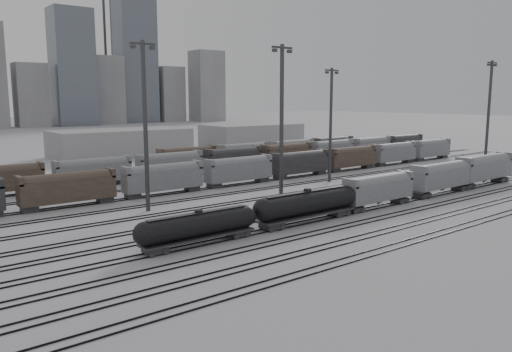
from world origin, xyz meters
TOP-DOWN VIEW (x-y plane):
  - ground at (0.00, 0.00)m, footprint 900.00×900.00m
  - tracks at (0.00, 17.50)m, footprint 220.00×71.50m
  - tank_car_a at (-20.57, 1.00)m, footprint 16.63×2.77m
  - tank_car_b at (-2.68, 1.00)m, footprint 18.78×3.13m
  - hopper_car_a at (13.10, 1.00)m, footprint 14.34×2.85m
  - hopper_car_b at (31.39, 1.00)m, footprint 15.80×3.14m
  - hopper_car_c at (46.48, 1.00)m, footprint 16.69×3.32m
  - light_mast_b at (-17.19, 21.52)m, footprint 4.14×0.66m
  - light_mast_c at (2.22, 12.32)m, footprint 4.13×0.66m
  - light_mast_d at (25.11, 23.16)m, footprint 3.75×0.60m
  - light_mast_e at (68.65, 12.28)m, footprint 4.20×0.67m
  - bg_string_near at (8.00, 32.00)m, footprint 151.00×3.00m
  - bg_string_mid at (18.00, 48.00)m, footprint 151.00×3.00m
  - bg_string_far at (35.50, 56.00)m, footprint 66.00×3.00m
  - warehouse_mid at (10.00, 95.00)m, footprint 40.00×18.00m
  - warehouse_right at (60.00, 95.00)m, footprint 35.00×18.00m
  - crane_right at (91.26, 305.00)m, footprint 42.00×1.80m

SIDE VIEW (x-z plane):
  - ground at x=0.00m, z-range 0.00..0.00m
  - tracks at x=0.00m, z-range 0.00..0.16m
  - tank_car_a at x=-20.57m, z-range 0.32..4.43m
  - tank_car_b at x=-2.68m, z-range 0.36..5.01m
  - bg_string_far at x=35.50m, z-range 0.00..5.60m
  - bg_string_near at x=8.00m, z-range 0.00..5.60m
  - bg_string_mid at x=18.00m, z-range 0.00..5.60m
  - hopper_car_a at x=13.10m, z-range 0.60..5.73m
  - hopper_car_b at x=31.39m, z-range 0.67..6.31m
  - hopper_car_c at x=46.48m, z-range 0.70..6.67m
  - warehouse_mid at x=10.00m, z-range 0.00..8.00m
  - warehouse_right at x=60.00m, z-range 0.00..8.00m
  - light_mast_d at x=25.11m, z-range 0.71..24.16m
  - light_mast_c at x=2.22m, z-range 0.79..26.57m
  - light_mast_b at x=-17.19m, z-range 0.79..26.67m
  - light_mast_e at x=68.65m, z-range 0.80..27.05m
  - crane_right at x=91.26m, z-range 7.39..107.39m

